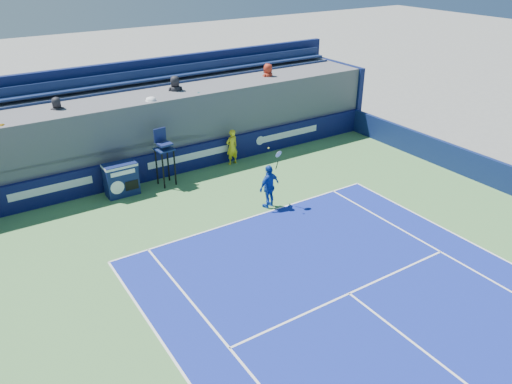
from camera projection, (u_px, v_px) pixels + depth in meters
ball_person at (232, 147)px, 23.16m from camera, size 0.66×0.48×1.69m
back_hoarding at (189, 158)px, 22.57m from camera, size 20.40×0.21×1.20m
match_clock at (121, 178)px, 20.32m from camera, size 1.32×0.73×1.40m
umpire_chair at (164, 151)px, 20.87m from camera, size 0.78×0.78×2.48m
tennis_player at (269, 186)px, 19.31m from camera, size 1.11×0.67×2.57m
stadium_seating at (168, 120)px, 23.54m from camera, size 21.00×4.05×4.40m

